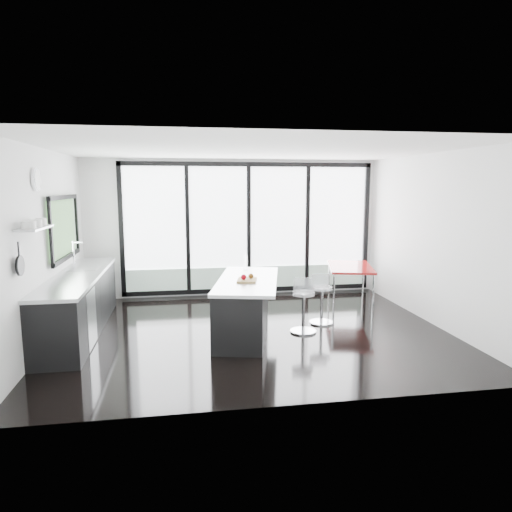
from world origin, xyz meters
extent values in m
cube|color=black|center=(0.00, 0.00, 0.00)|extent=(6.00, 5.00, 0.00)
cube|color=white|center=(0.00, 0.00, 2.80)|extent=(6.00, 5.00, 0.00)
cube|color=silver|center=(0.00, 2.50, 1.40)|extent=(6.00, 0.00, 2.80)
cube|color=white|center=(0.30, 2.47, 1.40)|extent=(5.00, 0.02, 2.50)
cube|color=gray|center=(0.30, 2.43, 0.37)|extent=(5.00, 0.02, 0.44)
cube|color=black|center=(-0.95, 2.43, 1.40)|extent=(0.08, 0.04, 2.50)
cube|color=black|center=(0.30, 2.43, 1.40)|extent=(0.08, 0.04, 2.50)
cube|color=black|center=(1.55, 2.43, 1.40)|extent=(0.08, 0.04, 2.50)
cube|color=silver|center=(0.00, -2.50, 1.40)|extent=(6.00, 0.00, 2.80)
cube|color=silver|center=(-3.00, 0.00, 1.40)|extent=(0.00, 5.00, 2.80)
cube|color=#44683F|center=(-2.97, 0.90, 1.60)|extent=(0.02, 1.60, 0.90)
cube|color=#AAADAF|center=(-2.87, -0.85, 1.75)|extent=(0.25, 0.80, 0.03)
cylinder|color=white|center=(-2.97, -0.30, 2.35)|extent=(0.04, 0.30, 0.30)
cylinder|color=black|center=(-2.94, -1.25, 1.35)|extent=(0.03, 0.24, 0.24)
cube|color=silver|center=(3.00, 0.00, 1.40)|extent=(0.00, 5.00, 2.80)
cube|color=black|center=(-2.67, 0.40, 0.43)|extent=(0.65, 3.20, 0.87)
cube|color=#AAADAF|center=(-2.67, 0.40, 0.90)|extent=(0.69, 3.24, 0.05)
cube|color=#AAADAF|center=(-2.67, 0.90, 0.90)|extent=(0.45, 0.48, 0.06)
cylinder|color=silver|center=(-2.82, 0.90, 1.14)|extent=(0.02, 0.02, 0.44)
cube|color=#AAADAF|center=(-2.36, -0.35, 0.42)|extent=(0.03, 0.60, 0.80)
cube|color=black|center=(-0.16, -0.07, 0.40)|extent=(1.13, 2.15, 0.81)
cube|color=#AAADAF|center=(-0.09, -0.09, 0.83)|extent=(1.33, 2.25, 0.05)
cube|color=tan|center=(-0.12, -0.22, 0.87)|extent=(0.35, 0.42, 0.03)
sphere|color=maroon|center=(-0.18, -0.26, 0.93)|extent=(0.10, 0.10, 0.08)
sphere|color=#53310B|center=(-0.06, -0.19, 0.92)|extent=(0.09, 0.09, 0.08)
cylinder|color=silver|center=(-0.03, 0.61, 0.99)|extent=(0.08, 0.08, 0.26)
cylinder|color=silver|center=(0.77, -0.18, 0.32)|extent=(0.48, 0.48, 0.65)
cylinder|color=silver|center=(1.19, 0.22, 0.31)|extent=(0.41, 0.41, 0.63)
cube|color=maroon|center=(2.10, 1.35, 0.37)|extent=(1.12, 1.55, 0.75)
camera|label=1|loc=(-1.07, -6.85, 2.27)|focal=32.00mm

